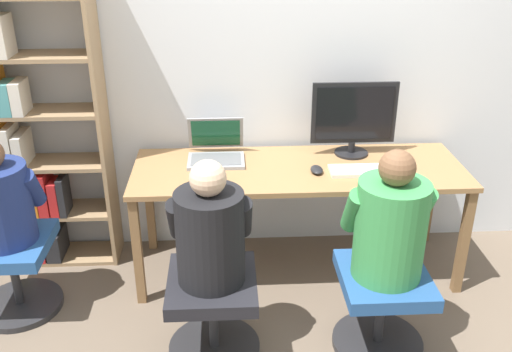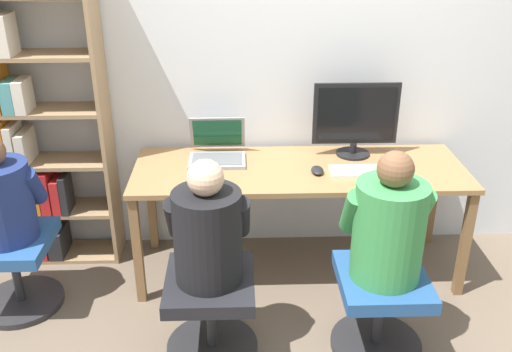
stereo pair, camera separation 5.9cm
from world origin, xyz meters
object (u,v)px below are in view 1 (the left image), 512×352
object	(u,v)px
desktop_monitor	(354,118)
person_at_monitor	(390,224)
office_chair_right	(213,308)
person_at_laptop	(210,231)
keyboard	(364,170)
office_chair_left	(382,303)
office_chair_side	(13,268)
laptop	(216,151)
bookshelf	(14,115)

from	to	relation	value
desktop_monitor	person_at_monitor	xyz separation A→B (m)	(-0.00, -0.91, -0.21)
office_chair_right	person_at_laptop	size ratio (longest dim) A/B	0.75
desktop_monitor	keyboard	world-z (taller)	desktop_monitor
office_chair_left	desktop_monitor	bearing A→B (deg)	89.85
office_chair_side	laptop	bearing A→B (deg)	22.17
person_at_monitor	office_chair_left	bearing A→B (deg)	-90.00
laptop	office_chair_side	xyz separation A→B (m)	(-1.14, -0.46, -0.48)
desktop_monitor	bookshelf	bearing A→B (deg)	179.53
office_chair_left	person_at_laptop	xyz separation A→B (m)	(-0.85, 0.01, 0.44)
keyboard	office_chair_right	size ratio (longest dim) A/B	0.85
laptop	person_at_monitor	distance (m)	1.21
person_at_monitor	office_chair_side	bearing A→B (deg)	168.11
desktop_monitor	keyboard	xyz separation A→B (m)	(0.02, -0.27, -0.22)
office_chair_right	person_at_monitor	world-z (taller)	person_at_monitor
person_at_laptop	bookshelf	size ratio (longest dim) A/B	0.31
keyboard	person_at_laptop	bearing A→B (deg)	-144.18
desktop_monitor	office_chair_right	bearing A→B (deg)	-133.29
person_at_monitor	person_at_laptop	bearing A→B (deg)	179.62
keyboard	office_chair_right	distance (m)	1.17
office_chair_right	office_chair_side	bearing A→B (deg)	159.65
office_chair_side	person_at_monitor	bearing A→B (deg)	-11.89
office_chair_left	office_chair_side	bearing A→B (deg)	167.96
laptop	office_chair_left	xyz separation A→B (m)	(0.83, -0.88, -0.48)
desktop_monitor	office_chair_left	xyz separation A→B (m)	(-0.00, -0.92, -0.67)
bookshelf	office_chair_right	bearing A→B (deg)	-38.85
laptop	person_at_laptop	size ratio (longest dim) A/B	0.54
office_chair_left	person_at_monitor	world-z (taller)	person_at_monitor
laptop	person_at_laptop	bearing A→B (deg)	-91.43
person_at_laptop	bookshelf	distance (m)	1.50
desktop_monitor	office_chair_side	xyz separation A→B (m)	(-1.97, -0.49, -0.67)
laptop	bookshelf	bearing A→B (deg)	177.69
bookshelf	person_at_monitor	bearing A→B (deg)	-24.82
desktop_monitor	person_at_laptop	size ratio (longest dim) A/B	0.83
office_chair_right	bookshelf	xyz separation A→B (m)	(-1.15, 0.93, 0.72)
desktop_monitor	person_at_monitor	bearing A→B (deg)	-90.15
office_chair_side	office_chair_right	bearing A→B (deg)	-20.35
office_chair_left	person_at_laptop	world-z (taller)	person_at_laptop
desktop_monitor	office_chair_side	distance (m)	2.14
office_chair_side	office_chair_left	bearing A→B (deg)	-12.04
desktop_monitor	person_at_laptop	world-z (taller)	desktop_monitor
laptop	office_chair_left	distance (m)	1.31
keyboard	bookshelf	xyz separation A→B (m)	(-2.02, 0.29, 0.27)
desktop_monitor	office_chair_side	size ratio (longest dim) A/B	1.09
office_chair_left	person_at_monitor	xyz separation A→B (m)	(-0.00, 0.01, 0.46)
office_chair_side	bookshelf	bearing A→B (deg)	93.60
keyboard	person_at_monitor	bearing A→B (deg)	-91.95
laptop	person_at_monitor	xyz separation A→B (m)	(0.83, -0.88, -0.03)
laptop	keyboard	distance (m)	0.89
bookshelf	desktop_monitor	bearing A→B (deg)	-0.47
person_at_monitor	bookshelf	bearing A→B (deg)	155.18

